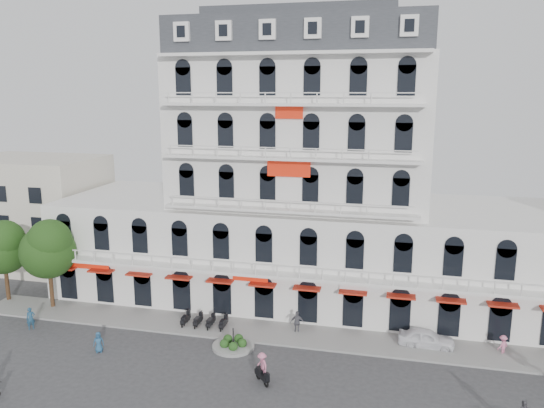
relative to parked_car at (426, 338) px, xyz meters
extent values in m
plane|color=#38383A|center=(-11.20, -9.50, -0.71)|extent=(120.00, 120.00, 0.00)
cube|color=gray|center=(-11.20, -0.50, -0.63)|extent=(53.00, 4.00, 0.16)
cube|color=silver|center=(-11.20, 8.50, 3.79)|extent=(45.00, 14.00, 9.00)
cube|color=silver|center=(-11.20, 8.50, 14.79)|extent=(22.00, 12.00, 13.00)
cube|color=#2D3035|center=(-11.20, 8.50, 22.79)|extent=(21.56, 11.76, 3.00)
cube|color=#2D3035|center=(-11.20, 8.50, 24.69)|extent=(15.84, 8.64, 0.80)
cube|color=#B62716|center=(-11.20, 1.00, 2.79)|extent=(40.50, 1.00, 0.15)
cube|color=red|center=(-11.20, 2.38, 12.29)|extent=(3.50, 0.10, 1.40)
cube|color=beige|center=(-41.20, 10.50, 5.29)|extent=(14.00, 10.00, 12.00)
cylinder|color=gray|center=(-14.20, -3.50, -0.59)|extent=(3.20, 3.20, 0.24)
cylinder|color=black|center=(-14.20, -3.50, 0.19)|extent=(0.08, 0.08, 1.40)
sphere|color=#1A4717|center=(-13.50, -3.50, -0.26)|extent=(0.70, 0.70, 0.70)
sphere|color=#1A4717|center=(-13.98, -2.84, -0.26)|extent=(0.70, 0.70, 0.70)
sphere|color=#1A4717|center=(-14.76, -3.08, -0.26)|extent=(0.70, 0.70, 0.70)
sphere|color=#1A4717|center=(-14.77, -3.90, -0.26)|extent=(0.70, 0.70, 0.70)
sphere|color=#1A4717|center=(-14.00, -4.17, -0.26)|extent=(0.70, 0.70, 0.70)
cylinder|color=#382314|center=(-37.20, 0.50, 1.05)|extent=(0.36, 0.36, 3.52)
sphere|color=#1B3912|center=(-37.20, 0.50, 4.25)|extent=(4.48, 4.48, 4.48)
sphere|color=#1B3912|center=(-36.70, 0.20, 5.29)|extent=(3.52, 3.52, 3.52)
sphere|color=#1B3912|center=(-37.60, 0.80, 4.89)|extent=(3.20, 3.20, 3.20)
cylinder|color=#382314|center=(-32.20, 0.00, 1.16)|extent=(0.36, 0.36, 3.74)
sphere|color=#1B3912|center=(-32.20, 0.00, 4.56)|extent=(4.76, 4.76, 4.76)
sphere|color=#1B3912|center=(-31.70, -0.30, 5.67)|extent=(3.74, 3.74, 3.74)
sphere|color=#1B3912|center=(-32.60, 0.30, 5.24)|extent=(3.40, 3.40, 3.40)
imported|color=white|center=(0.00, 0.00, 0.00)|extent=(4.20, 1.81, 1.41)
cube|color=black|center=(-10.86, -7.78, -0.16)|extent=(1.28, 1.34, 0.35)
torus|color=black|center=(-10.48, -8.18, -0.43)|extent=(0.50, 0.52, 0.60)
torus|color=black|center=(-11.23, -7.38, -0.43)|extent=(0.50, 0.52, 0.60)
imported|color=#D26F8F|center=(-10.86, -7.78, 0.59)|extent=(1.21, 1.24, 1.70)
imported|color=#285379|center=(-23.74, -6.42, 0.08)|extent=(0.90, 0.77, 1.57)
imported|color=#5A5A61|center=(-9.94, 0.00, 0.23)|extent=(1.16, 0.64, 1.88)
imported|color=#D57094|center=(5.41, 0.00, 0.06)|extent=(1.11, 1.08, 1.53)
imported|color=navy|center=(-31.20, -4.22, 0.21)|extent=(0.79, 0.78, 1.84)
camera|label=1|loc=(-2.87, -38.78, 18.32)|focal=35.00mm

